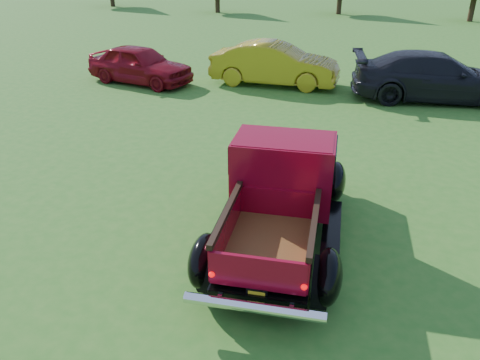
{
  "coord_description": "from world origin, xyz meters",
  "views": [
    {
      "loc": [
        2.07,
        -6.52,
        4.47
      ],
      "look_at": [
        -0.25,
        0.2,
        0.93
      ],
      "focal_mm": 35.0,
      "sensor_mm": 36.0,
      "label": 1
    }
  ],
  "objects_px": {
    "pickup_truck": "(283,187)",
    "show_car_yellow": "(275,64)",
    "show_car_red": "(140,64)",
    "show_car_grey": "(435,77)"
  },
  "relations": [
    {
      "from": "pickup_truck",
      "to": "show_car_yellow",
      "type": "xyz_separation_m",
      "value": [
        -2.69,
        9.4,
        -0.07
      ]
    },
    {
      "from": "pickup_truck",
      "to": "show_car_grey",
      "type": "bearing_deg",
      "value": 67.09
    },
    {
      "from": "show_car_red",
      "to": "show_car_grey",
      "type": "xyz_separation_m",
      "value": [
        10.07,
        1.22,
        0.08
      ]
    },
    {
      "from": "show_car_red",
      "to": "show_car_yellow",
      "type": "bearing_deg",
      "value": -64.21
    },
    {
      "from": "show_car_red",
      "to": "show_car_yellow",
      "type": "xyz_separation_m",
      "value": [
        4.7,
        1.36,
        0.07
      ]
    },
    {
      "from": "pickup_truck",
      "to": "show_car_yellow",
      "type": "bearing_deg",
      "value": 99.17
    },
    {
      "from": "show_car_red",
      "to": "show_car_grey",
      "type": "bearing_deg",
      "value": -73.45
    },
    {
      "from": "pickup_truck",
      "to": "show_car_red",
      "type": "relative_size",
      "value": 1.2
    },
    {
      "from": "show_car_red",
      "to": "show_car_grey",
      "type": "relative_size",
      "value": 0.77
    },
    {
      "from": "show_car_red",
      "to": "show_car_yellow",
      "type": "height_order",
      "value": "show_car_yellow"
    }
  ]
}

